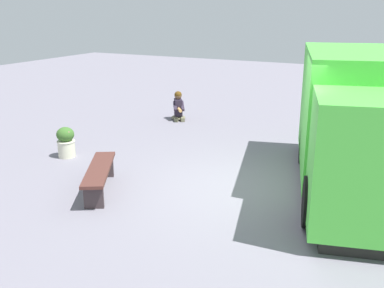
{
  "coord_description": "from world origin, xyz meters",
  "views": [
    {
      "loc": [
        2.47,
        -7.58,
        3.37
      ],
      "look_at": [
        -1.3,
        -0.13,
        0.76
      ],
      "focal_mm": 41.13,
      "sensor_mm": 36.0,
      "label": 1
    }
  ],
  "objects_px": {
    "person_customer": "(178,108)",
    "plaza_bench": "(99,173)",
    "food_truck": "(366,127)",
    "planter_flowering_far": "(66,142)"
  },
  "relations": [
    {
      "from": "person_customer",
      "to": "plaza_bench",
      "type": "distance_m",
      "value": 5.77
    },
    {
      "from": "person_customer",
      "to": "food_truck",
      "type": "bearing_deg",
      "value": -29.79
    },
    {
      "from": "plaza_bench",
      "to": "food_truck",
      "type": "bearing_deg",
      "value": 27.77
    },
    {
      "from": "person_customer",
      "to": "plaza_bench",
      "type": "relative_size",
      "value": 0.49
    },
    {
      "from": "food_truck",
      "to": "planter_flowering_far",
      "type": "bearing_deg",
      "value": -170.62
    },
    {
      "from": "planter_flowering_far",
      "to": "plaza_bench",
      "type": "xyz_separation_m",
      "value": [
        1.97,
        -1.26,
        0.0
      ]
    },
    {
      "from": "person_customer",
      "to": "planter_flowering_far",
      "type": "distance_m",
      "value": 4.39
    },
    {
      "from": "planter_flowering_far",
      "to": "plaza_bench",
      "type": "relative_size",
      "value": 0.4
    },
    {
      "from": "food_truck",
      "to": "planter_flowering_far",
      "type": "height_order",
      "value": "food_truck"
    },
    {
      "from": "planter_flowering_far",
      "to": "food_truck",
      "type": "bearing_deg",
      "value": 9.38
    }
  ]
}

